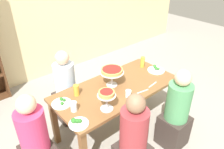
# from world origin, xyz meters

# --- Properties ---
(ground_plane) EXTENTS (12.00, 12.00, 0.00)m
(ground_plane) POSITION_xyz_m (0.00, 0.00, 0.00)
(ground_plane) COLOR gray
(rear_partition) EXTENTS (8.00, 0.12, 2.80)m
(rear_partition) POSITION_xyz_m (0.00, 2.20, 1.40)
(rear_partition) COLOR beige
(rear_partition) RESTS_ON ground_plane
(dining_table) EXTENTS (1.70, 0.80, 0.74)m
(dining_table) POSITION_xyz_m (0.00, 0.00, 0.65)
(dining_table) COLOR brown
(dining_table) RESTS_ON ground_plane
(diner_near_left) EXTENTS (0.34, 0.34, 1.15)m
(diner_near_left) POSITION_xyz_m (-0.36, -0.67, 0.49)
(diner_near_left) COLOR #382D28
(diner_near_left) RESTS_ON ground_plane
(diner_head_west) EXTENTS (0.34, 0.34, 1.15)m
(diner_head_west) POSITION_xyz_m (-1.17, 0.01, 0.49)
(diner_head_west) COLOR #382D28
(diner_head_west) RESTS_ON ground_plane
(diner_far_left) EXTENTS (0.34, 0.34, 1.15)m
(diner_far_left) POSITION_xyz_m (-0.40, 0.68, 0.49)
(diner_far_left) COLOR #382D28
(diner_far_left) RESTS_ON ground_plane
(diner_near_right) EXTENTS (0.34, 0.34, 1.15)m
(diner_near_right) POSITION_xyz_m (0.40, -0.70, 0.49)
(diner_near_right) COLOR #382D28
(diner_near_right) RESTS_ON ground_plane
(deep_dish_pizza_stand) EXTENTS (0.32, 0.32, 0.25)m
(deep_dish_pizza_stand) POSITION_xyz_m (-0.02, 0.08, 0.95)
(deep_dish_pizza_stand) COLOR silver
(deep_dish_pizza_stand) RESTS_ON dining_table
(personal_pizza_stand) EXTENTS (0.21, 0.21, 0.25)m
(personal_pizza_stand) POSITION_xyz_m (-0.39, -0.26, 0.92)
(personal_pizza_stand) COLOR silver
(personal_pizza_stand) RESTS_ON dining_table
(salad_plate_near_diner) EXTENTS (0.24, 0.24, 0.06)m
(salad_plate_near_diner) POSITION_xyz_m (-0.74, 0.16, 0.75)
(salad_plate_near_diner) COLOR white
(salad_plate_near_diner) RESTS_ON dining_table
(salad_plate_far_diner) EXTENTS (0.26, 0.26, 0.06)m
(salad_plate_far_diner) POSITION_xyz_m (0.75, -0.05, 0.75)
(salad_plate_far_diner) COLOR white
(salad_plate_far_diner) RESTS_ON dining_table
(salad_plate_spare) EXTENTS (0.21, 0.21, 0.07)m
(salad_plate_spare) POSITION_xyz_m (-0.78, -0.25, 0.76)
(salad_plate_spare) COLOR white
(salad_plate_spare) RESTS_ON dining_table
(beer_glass_amber_tall) EXTENTS (0.07, 0.07, 0.17)m
(beer_glass_amber_tall) POSITION_xyz_m (0.68, 0.17, 0.82)
(beer_glass_amber_tall) COLOR gold
(beer_glass_amber_tall) RESTS_ON dining_table
(beer_glass_amber_short) EXTENTS (0.07, 0.07, 0.15)m
(beer_glass_amber_short) POSITION_xyz_m (-0.50, 0.20, 0.81)
(beer_glass_amber_short) COLOR gold
(beer_glass_amber_short) RESTS_ON dining_table
(water_glass_clear_near) EXTENTS (0.07, 0.07, 0.09)m
(water_glass_clear_near) POSITION_xyz_m (-0.04, -0.25, 0.79)
(water_glass_clear_near) COLOR white
(water_glass_clear_near) RESTS_ON dining_table
(water_glass_clear_far) EXTENTS (0.08, 0.08, 0.12)m
(water_glass_clear_far) POSITION_xyz_m (-0.69, -0.04, 0.80)
(water_glass_clear_far) COLOR white
(water_glass_clear_far) RESTS_ON dining_table
(cutlery_fork_near) EXTENTS (0.18, 0.04, 0.00)m
(cutlery_fork_near) POSITION_xyz_m (0.21, 0.31, 0.74)
(cutlery_fork_near) COLOR silver
(cutlery_fork_near) RESTS_ON dining_table
(cutlery_knife_near) EXTENTS (0.18, 0.04, 0.00)m
(cutlery_knife_near) POSITION_xyz_m (0.41, -0.27, 0.74)
(cutlery_knife_near) COLOR silver
(cutlery_knife_near) RESTS_ON dining_table
(cutlery_fork_far) EXTENTS (0.18, 0.05, 0.00)m
(cutlery_fork_far) POSITION_xyz_m (0.18, -0.29, 0.74)
(cutlery_fork_far) COLOR silver
(cutlery_fork_far) RESTS_ON dining_table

